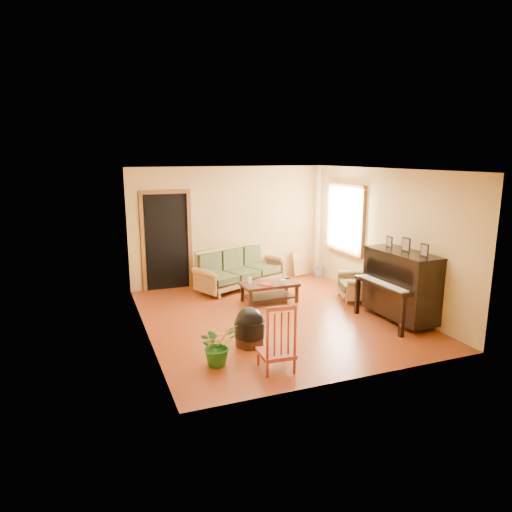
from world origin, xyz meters
name	(u,v)px	position (x,y,z in m)	size (l,w,h in m)	color
floor	(275,317)	(0.00, 0.00, 0.00)	(5.00, 5.00, 0.00)	#63230D
doorway	(167,242)	(-1.45, 2.48, 1.02)	(1.08, 0.16, 2.05)	black
window	(346,219)	(2.21, 1.30, 1.50)	(0.12, 1.36, 1.46)	white
sofa	(240,268)	(0.03, 1.97, 0.44)	(2.05, 0.86, 0.88)	olive
coffee_table	(269,292)	(0.23, 0.82, 0.20)	(1.08, 0.59, 0.39)	black
armchair	(357,281)	(1.90, 0.32, 0.39)	(0.74, 0.77, 0.77)	olive
piano	(401,287)	(1.95, -0.95, 0.62)	(0.82, 1.40, 1.24)	black
footstool	(250,331)	(-0.85, -1.00, 0.22)	(0.47, 0.47, 0.44)	black
red_chair	(276,336)	(-0.80, -1.88, 0.48)	(0.44, 0.49, 0.95)	maroon
leaning_frame	(301,263)	(1.72, 2.42, 0.32)	(0.48, 0.11, 0.64)	gold
ceramic_crock	(319,271)	(2.12, 2.26, 0.12)	(0.19, 0.19, 0.23)	#3545A1
potted_plant	(218,345)	(-1.49, -1.46, 0.29)	(0.52, 0.45, 0.58)	#1F5B1A
book	(263,285)	(0.04, 0.67, 0.40)	(0.17, 0.23, 0.02)	maroon
candle	(250,280)	(-0.14, 0.93, 0.45)	(0.07, 0.07, 0.12)	white
glass_jar	(283,281)	(0.50, 0.75, 0.42)	(0.09, 0.09, 0.06)	white
remote	(287,278)	(0.67, 0.98, 0.40)	(0.15, 0.04, 0.01)	black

